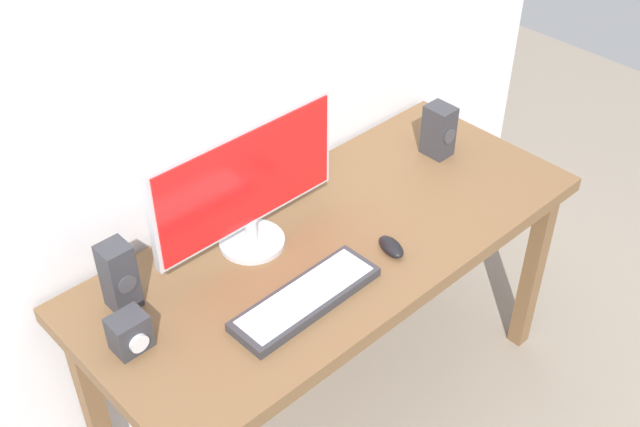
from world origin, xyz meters
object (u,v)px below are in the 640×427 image
Objects in this scene: monitor at (246,185)px; mouse at (391,247)px; desk at (334,258)px; keyboard_primary at (306,298)px; speaker_right at (439,131)px; speaker_left at (119,276)px; audio_controller at (130,333)px.

monitor is 6.03× the size of mouse.
monitor reaches higher than desk.
keyboard_primary is 0.83m from speaker_right.
desk is at bearing -17.04° from speaker_left.
speaker_left is at bearing 168.40° from mouse.
speaker_left is 0.17m from audio_controller.
keyboard_primary is 4.35× the size of mouse.
keyboard_primary is at bearing -149.79° from desk.
keyboard_primary is (-0.05, -0.29, -0.19)m from monitor.
monitor is 1.39× the size of keyboard_primary.
mouse is at bearing -26.75° from speaker_left.
audio_controller reaches higher than desk.
keyboard_primary is at bearing -164.51° from speaker_right.
desk is 0.68m from audio_controller.
speaker_left is at bearing 162.96° from desk.
desk is at bearing -171.81° from speaker_right.
monitor is 0.45m from mouse.
mouse is 0.54m from speaker_right.
monitor is at bearing 142.02° from desk.
speaker_left is (-0.40, 0.03, -0.11)m from monitor.
speaker_left is (-0.67, 0.34, 0.08)m from mouse.
keyboard_primary is at bearing -167.53° from mouse.
desk is at bearing 30.21° from keyboard_primary.
mouse is 0.76m from speaker_left.
mouse is 0.99× the size of audio_controller.
speaker_left is (-1.15, 0.10, 0.01)m from speaker_right.
monitor is at bearing 80.63° from keyboard_primary.
speaker_right reaches higher than keyboard_primary.
audio_controller reaches higher than mouse.
speaker_left is at bearing 137.63° from keyboard_primary.
speaker_left reaches higher than keyboard_primary.
speaker_right reaches higher than audio_controller.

